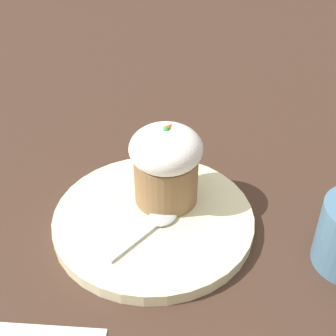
{
  "coord_description": "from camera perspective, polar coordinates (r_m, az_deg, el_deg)",
  "views": [
    {
      "loc": [
        -0.38,
        -0.2,
        0.41
      ],
      "look_at": [
        0.04,
        -0.0,
        0.06
      ],
      "focal_mm": 50.0,
      "sensor_mm": 36.0,
      "label": 1
    }
  ],
  "objects": [
    {
      "name": "ground_plane",
      "position": [
        0.59,
        -1.76,
        -6.86
      ],
      "size": [
        4.0,
        4.0,
        0.0
      ],
      "primitive_type": "plane",
      "color": "#3D281E"
    },
    {
      "name": "dessert_plate",
      "position": [
        0.58,
        -1.78,
        -6.3
      ],
      "size": [
        0.25,
        0.25,
        0.02
      ],
      "color": "beige",
      "rests_on": "ground_plane"
    },
    {
      "name": "carrot_cake",
      "position": [
        0.57,
        0.0,
        0.49
      ],
      "size": [
        0.09,
        0.09,
        0.11
      ],
      "color": "olive",
      "rests_on": "dessert_plate"
    },
    {
      "name": "spoon",
      "position": [
        0.56,
        -1.64,
        -6.77
      ],
      "size": [
        0.11,
        0.05,
        0.01
      ],
      "color": "#B7B7BC",
      "rests_on": "dessert_plate"
    }
  ]
}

